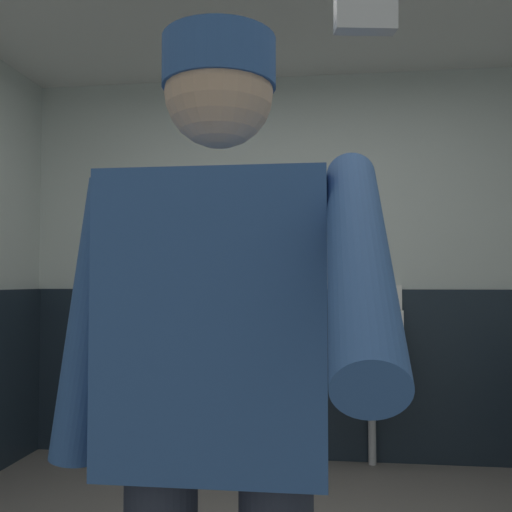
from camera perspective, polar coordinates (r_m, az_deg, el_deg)
wall_back at (r=3.87m, az=4.01°, el=-0.87°), size 4.26×0.12×2.58m
wainscot_band_back at (r=3.84m, az=3.98°, el=-11.77°), size 3.66×0.03×1.12m
urinal_left at (r=3.69m, az=-0.12°, el=-8.76°), size 0.40×0.34×1.24m
urinal_middle at (r=3.67m, az=11.70°, el=-8.74°), size 0.40×0.34×1.24m
privacy_divider_panel at (r=3.58m, az=5.74°, el=-6.16°), size 0.04×0.40×0.90m
person at (r=1.09m, az=-3.95°, el=-13.84°), size 0.63×0.60×1.65m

